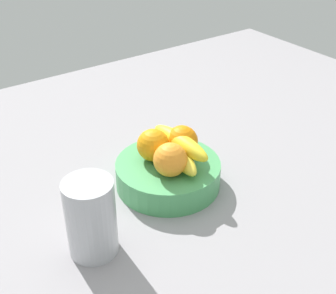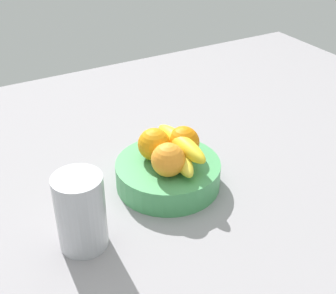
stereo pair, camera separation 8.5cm
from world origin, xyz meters
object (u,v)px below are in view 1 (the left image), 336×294
Objects in this scene: thermos_tumbler at (91,218)px; orange_front_right at (170,160)px; orange_front_left at (153,145)px; fruit_bowl at (168,174)px; banana_bunch at (179,148)px; orange_center at (182,142)px.

orange_front_right is at bearing -166.61° from thermos_tumbler.
orange_front_left and orange_front_right have the same top height.
fruit_bowl is at bearing -159.36° from thermos_tumbler.
banana_bunch is (-4.19, 3.61, -0.41)cm from orange_front_left.
thermos_tumbler reaches higher than orange_center.
fruit_bowl is at bearing -11.41° from banana_bunch.
orange_front_left is 5.55cm from banana_bunch.
thermos_tumbler is at bearing 17.65° from banana_bunch.
banana_bunch is at bearing 168.59° from fruit_bowl.
banana_bunch is at bearing 139.21° from orange_front_left.
orange_center is (-5.85, 2.39, 0.00)cm from orange_front_left.
orange_center reaches higher than fruit_bowl.
thermos_tumbler is (20.51, 4.88, -1.67)cm from orange_front_right.
orange_front_right is 7.52cm from orange_center.
orange_center reaches higher than banana_bunch.
thermos_tumbler reaches higher than fruit_bowl.
orange_center is at bearing -161.00° from thermos_tumbler.
orange_front_left is 0.40× the size of banana_bunch.
thermos_tumbler is (22.48, 8.47, 4.66)cm from fruit_bowl.
orange_front_right is 21.15cm from thermos_tumbler.
orange_front_left is 1.00× the size of orange_center.
banana_bunch is at bearing -145.67° from orange_front_right.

